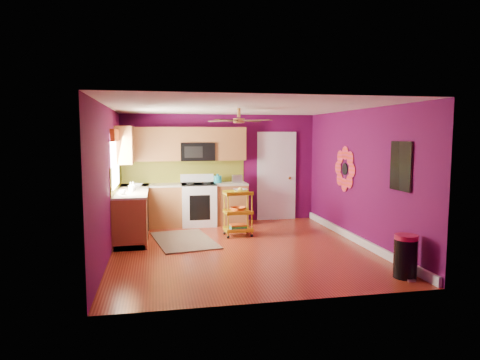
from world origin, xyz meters
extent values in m
plane|color=maroon|center=(0.00, 0.00, 0.00)|extent=(5.00, 5.00, 0.00)
cube|color=#54093F|center=(0.00, 2.50, 1.25)|extent=(4.50, 0.04, 2.50)
cube|color=#54093F|center=(0.00, -2.50, 1.25)|extent=(4.50, 0.04, 2.50)
cube|color=#54093F|center=(-2.25, 0.00, 1.25)|extent=(0.04, 5.00, 2.50)
cube|color=#54093F|center=(2.25, 0.00, 1.25)|extent=(0.04, 5.00, 2.50)
cube|color=silver|center=(0.00, 0.00, 2.50)|extent=(4.50, 5.00, 0.04)
cube|color=white|center=(2.22, 0.00, 0.07)|extent=(0.05, 4.90, 0.14)
cube|color=brown|center=(-1.95, 1.35, 0.45)|extent=(0.60, 2.30, 0.90)
cube|color=brown|center=(-0.85, 2.20, 0.45)|extent=(2.80, 0.60, 0.90)
cube|color=beige|center=(-1.95, 1.35, 0.92)|extent=(0.63, 2.30, 0.04)
cube|color=beige|center=(-0.85, 2.20, 0.92)|extent=(2.80, 0.63, 0.04)
cube|color=black|center=(-1.95, 1.35, 0.05)|extent=(0.54, 2.30, 0.10)
cube|color=black|center=(-0.85, 2.20, 0.05)|extent=(2.80, 0.54, 0.10)
cube|color=white|center=(-0.55, 2.17, 0.46)|extent=(0.76, 0.66, 0.92)
cube|color=black|center=(-0.55, 2.17, 0.93)|extent=(0.76, 0.62, 0.03)
cube|color=white|center=(-0.55, 2.45, 1.04)|extent=(0.76, 0.06, 0.18)
cube|color=black|center=(-0.55, 1.84, 0.45)|extent=(0.45, 0.02, 0.55)
cube|color=brown|center=(-1.59, 2.33, 1.83)|extent=(1.32, 0.33, 0.75)
cube|color=brown|center=(0.19, 2.33, 1.83)|extent=(0.72, 0.33, 0.75)
cube|color=brown|center=(-0.55, 2.33, 2.03)|extent=(0.76, 0.33, 0.34)
cube|color=brown|center=(-2.08, 1.85, 1.83)|extent=(0.33, 1.30, 0.75)
cube|color=black|center=(-0.55, 2.30, 1.65)|extent=(0.76, 0.38, 0.40)
cube|color=#636516|center=(-0.85, 2.49, 1.20)|extent=(2.80, 0.01, 0.51)
cube|color=#636516|center=(-2.24, 1.35, 1.20)|extent=(0.01, 2.30, 0.51)
cube|color=white|center=(-2.23, 1.05, 1.55)|extent=(0.03, 1.20, 1.00)
cube|color=#D65413|center=(-2.20, 1.05, 2.02)|extent=(0.08, 1.35, 0.22)
cube|color=white|center=(1.35, 2.48, 1.02)|extent=(0.85, 0.04, 2.05)
cube|color=white|center=(1.35, 2.46, 1.02)|extent=(0.95, 0.02, 2.15)
sphere|color=#BF8C3F|center=(1.67, 2.42, 1.00)|extent=(0.07, 0.07, 0.07)
cylinder|color=black|center=(2.23, 0.60, 1.35)|extent=(0.01, 0.24, 0.24)
cube|color=#176F98|center=(2.23, -1.40, 1.55)|extent=(0.03, 0.52, 0.72)
cube|color=black|center=(2.21, -1.40, 1.55)|extent=(0.01, 0.56, 0.76)
cylinder|color=#BF8C3F|center=(0.00, 0.20, 2.42)|extent=(0.06, 0.06, 0.16)
cylinder|color=#BF8C3F|center=(0.00, 0.20, 2.28)|extent=(0.20, 0.20, 0.08)
cube|color=#4C2D19|center=(0.27, 0.47, 2.28)|extent=(0.47, 0.47, 0.01)
cube|color=#4C2D19|center=(-0.27, 0.47, 2.28)|extent=(0.47, 0.47, 0.01)
cube|color=#4C2D19|center=(-0.27, -0.07, 2.28)|extent=(0.47, 0.47, 0.01)
cube|color=#4C2D19|center=(0.27, -0.07, 2.28)|extent=(0.47, 0.47, 0.01)
cube|color=black|center=(-0.97, 0.76, 0.01)|extent=(1.30, 1.84, 0.02)
cylinder|color=yellow|center=(-0.10, 0.79, 0.46)|extent=(0.02, 0.02, 0.84)
cylinder|color=yellow|center=(0.38, 0.82, 0.46)|extent=(0.02, 0.02, 0.84)
cylinder|color=yellow|center=(-0.12, 1.13, 0.46)|extent=(0.02, 0.02, 0.84)
cylinder|color=yellow|center=(0.36, 1.16, 0.46)|extent=(0.02, 0.02, 0.84)
sphere|color=black|center=(-0.10, 0.79, 0.03)|extent=(0.06, 0.06, 0.06)
sphere|color=black|center=(0.38, 0.82, 0.03)|extent=(0.06, 0.06, 0.06)
sphere|color=black|center=(-0.12, 1.13, 0.03)|extent=(0.06, 0.06, 0.06)
sphere|color=black|center=(0.36, 1.16, 0.03)|extent=(0.06, 0.06, 0.06)
cube|color=yellow|center=(0.13, 0.97, 0.86)|extent=(0.57, 0.43, 0.03)
cube|color=yellow|center=(0.13, 0.97, 0.47)|extent=(0.57, 0.43, 0.03)
cube|color=yellow|center=(0.13, 0.97, 0.12)|extent=(0.57, 0.43, 0.03)
imported|color=beige|center=(0.18, 0.98, 0.91)|extent=(0.32, 0.32, 0.07)
sphere|color=yellow|center=(0.18, 0.98, 0.93)|extent=(0.10, 0.10, 0.10)
imported|color=#D65413|center=(0.13, 0.97, 0.54)|extent=(0.33, 0.33, 0.10)
cube|color=navy|center=(0.13, 0.97, 0.15)|extent=(0.33, 0.26, 0.04)
cube|color=#267233|center=(0.13, 0.97, 0.19)|extent=(0.33, 0.26, 0.03)
cube|color=#D65413|center=(0.13, 0.97, 0.22)|extent=(0.33, 0.26, 0.03)
cylinder|color=black|center=(1.99, -1.99, 0.28)|extent=(0.34, 0.34, 0.56)
cylinder|color=#BF1B44|center=(1.99, -1.99, 0.59)|extent=(0.32, 0.32, 0.06)
cube|color=beige|center=(1.99, -2.15, 0.01)|extent=(0.11, 0.06, 0.03)
cylinder|color=teal|center=(-0.10, 2.27, 1.02)|extent=(0.18, 0.18, 0.16)
sphere|color=teal|center=(-0.10, 2.27, 1.12)|extent=(0.06, 0.06, 0.06)
cube|color=beige|center=(0.34, 2.17, 1.03)|extent=(0.22, 0.15, 0.18)
imported|color=#EA3F72|center=(-1.95, 1.01, 1.03)|extent=(0.08, 0.09, 0.19)
imported|color=white|center=(-1.92, 1.28, 1.03)|extent=(0.13, 0.13, 0.17)
imported|color=white|center=(-1.87, 1.91, 0.97)|extent=(0.24, 0.24, 0.06)
imported|color=white|center=(-2.08, 0.67, 0.98)|extent=(0.11, 0.11, 0.09)
camera|label=1|loc=(-1.45, -7.34, 2.02)|focal=32.00mm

